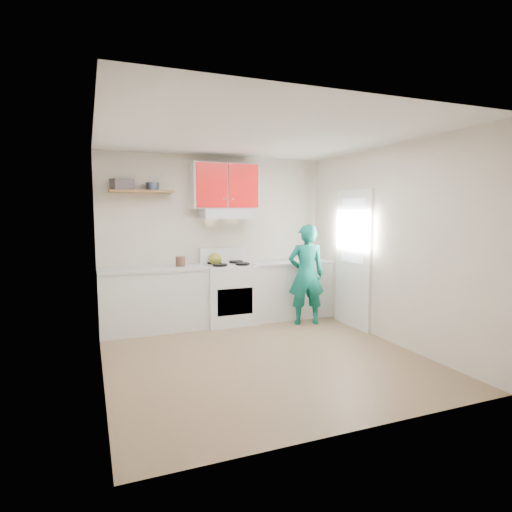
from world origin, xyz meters
name	(u,v)px	position (x,y,z in m)	size (l,w,h in m)	color
floor	(261,355)	(0.00, 0.00, 0.00)	(3.80, 3.80, 0.00)	brown
ceiling	(262,135)	(0.00, 0.00, 2.60)	(3.60, 3.80, 0.04)	white
back_wall	(216,239)	(0.00, 1.90, 1.30)	(3.60, 0.04, 2.60)	beige
front_wall	(357,269)	(0.00, -1.90, 1.30)	(3.60, 0.04, 2.60)	beige
left_wall	(98,254)	(-1.80, 0.00, 1.30)	(0.04, 3.80, 2.60)	beige
right_wall	(386,244)	(1.80, 0.00, 1.30)	(0.04, 3.80, 2.60)	beige
door	(353,259)	(1.78, 0.70, 1.02)	(0.05, 0.85, 2.05)	white
door_glass	(352,231)	(1.75, 0.70, 1.45)	(0.01, 0.55, 0.95)	white
counter_left	(154,300)	(-1.04, 1.60, 0.45)	(1.52, 0.60, 0.90)	silver
counter_right	(288,290)	(1.14, 1.60, 0.45)	(1.32, 0.60, 0.90)	silver
stove	(229,294)	(0.10, 1.57, 0.46)	(0.76, 0.65, 0.92)	white
range_hood	(226,214)	(0.10, 1.68, 1.70)	(0.76, 0.44, 0.15)	silver
upper_cabinets	(225,186)	(0.10, 1.73, 2.12)	(1.02, 0.33, 0.70)	red
shelf	(141,191)	(-1.15, 1.75, 2.02)	(0.90, 0.30, 0.04)	brown
books	(122,184)	(-1.42, 1.71, 2.11)	(0.28, 0.20, 0.15)	#463D40
tin	(153,186)	(-0.99, 1.76, 2.09)	(0.19, 0.19, 0.11)	#333D4C
kettle	(215,259)	(-0.09, 1.65, 1.01)	(0.21, 0.21, 0.18)	olive
crock	(180,262)	(-0.63, 1.61, 0.98)	(0.14, 0.14, 0.17)	#513023
cutting_board	(278,262)	(0.96, 1.61, 0.91)	(0.31, 0.23, 0.02)	olive
silicone_mat	(304,262)	(1.40, 1.54, 0.90)	(0.28, 0.24, 0.01)	red
person	(306,275)	(1.19, 1.08, 0.77)	(0.56, 0.37, 1.54)	#0B6756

